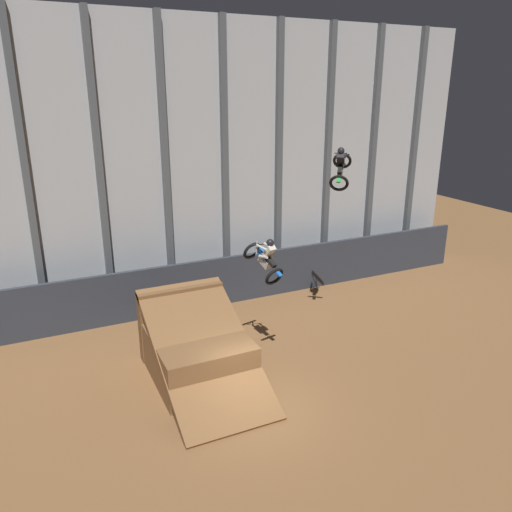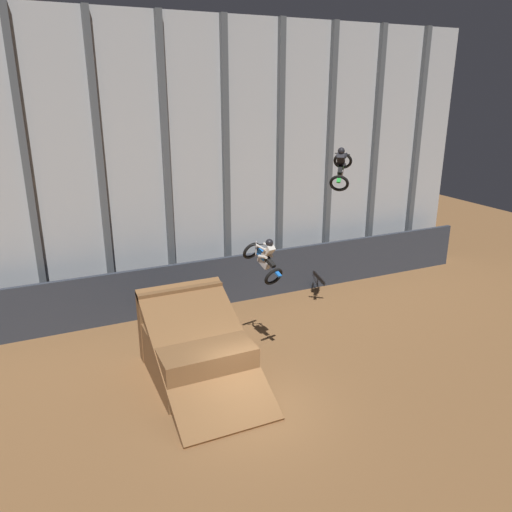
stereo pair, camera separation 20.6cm
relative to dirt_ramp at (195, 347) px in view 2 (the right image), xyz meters
name	(u,v)px [view 2 (the right image)]	position (x,y,z in m)	size (l,w,h in m)	color
ground_plane	(254,408)	(0.99, -2.85, -0.95)	(60.00, 60.00, 0.00)	brown
arena_back_wall	(166,168)	(0.99, 6.49, 5.33)	(32.00, 0.40, 12.56)	#ADB2B7
lower_barrier	(180,288)	(0.99, 5.12, 0.18)	(31.36, 0.20, 2.26)	#2D333D
dirt_ramp	(195,347)	(0.00, 0.00, 0.00)	(3.16, 5.65, 2.83)	brown
rider_bike_left_air	(264,259)	(2.58, -0.22, 2.98)	(1.07, 1.90, 1.68)	black
rider_bike_right_air	(341,167)	(6.29, 0.86, 5.78)	(1.61, 1.77, 1.69)	black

